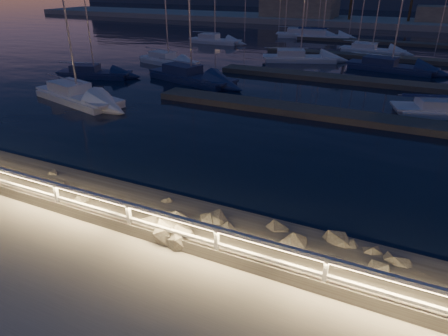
{
  "coord_description": "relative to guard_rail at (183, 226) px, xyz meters",
  "views": [
    {
      "loc": [
        5.12,
        -8.08,
        7.13
      ],
      "look_at": [
        -0.7,
        4.0,
        0.77
      ],
      "focal_mm": 32.0,
      "sensor_mm": 36.0,
      "label": 1
    }
  ],
  "objects": [
    {
      "name": "sailboat_f",
      "position": [
        -11.83,
        20.66,
        -0.91
      ],
      "size": [
        8.63,
        4.57,
        14.17
      ],
      "rotation": [
        0.0,
        0.0,
        -0.28
      ],
      "color": "#1B264E",
      "rests_on": "ground"
    },
    {
      "name": "far_shore",
      "position": [
        -0.06,
        74.05,
        -0.48
      ],
      "size": [
        160.0,
        14.0,
        5.2
      ],
      "color": "#A39D93",
      "rests_on": "ground"
    },
    {
      "name": "harbor_water",
      "position": [
        0.07,
        31.22,
        -1.74
      ],
      "size": [
        400.0,
        440.0,
        0.6
      ],
      "color": "black",
      "rests_on": "ground"
    },
    {
      "name": "riprap",
      "position": [
        -3.32,
        1.53,
        -1.0
      ],
      "size": [
        34.9,
        2.78,
        1.33
      ],
      "color": "slate",
      "rests_on": "ground"
    },
    {
      "name": "ground",
      "position": [
        0.07,
        0.0,
        -0.77
      ],
      "size": [
        400.0,
        400.0,
        0.0
      ],
      "primitive_type": "plane",
      "color": "#A39D93",
      "rests_on": "ground"
    },
    {
      "name": "sailboat_g",
      "position": [
        2.69,
        32.38,
        -0.95
      ],
      "size": [
        8.26,
        3.7,
        13.56
      ],
      "rotation": [
        0.0,
        0.0,
        -0.17
      ],
      "color": "#1B264E",
      "rests_on": "ground"
    },
    {
      "name": "sailboat_j",
      "position": [
        -6.18,
        33.15,
        -0.94
      ],
      "size": [
        7.91,
        4.72,
        13.05
      ],
      "rotation": [
        0.0,
        0.0,
        0.36
      ],
      "color": "silver",
      "rests_on": "ground"
    },
    {
      "name": "sailboat_a",
      "position": [
        -20.1,
        18.22,
        -0.97
      ],
      "size": [
        6.49,
        3.71,
        10.74
      ],
      "rotation": [
        0.0,
        0.0,
        0.33
      ],
      "color": "#1B264E",
      "rests_on": "ground"
    },
    {
      "name": "sailboat_n",
      "position": [
        -10.76,
        51.63,
        -0.92
      ],
      "size": [
        8.51,
        4.0,
        14.0
      ],
      "rotation": [
        0.0,
        0.0,
        0.2
      ],
      "color": "silver",
      "rests_on": "ground"
    },
    {
      "name": "sailboat_m",
      "position": [
        -7.98,
        50.84,
        -0.91
      ],
      "size": [
        7.98,
        3.7,
        13.2
      ],
      "rotation": [
        0.0,
        0.0,
        0.19
      ],
      "color": "silver",
      "rests_on": "ground"
    },
    {
      "name": "sailboat_e",
      "position": [
        -17.54,
        26.03,
        -0.94
      ],
      "size": [
        7.16,
        3.6,
        11.82
      ],
      "rotation": [
        0.0,
        0.0,
        -0.24
      ],
      "color": "silver",
      "rests_on": "ground"
    },
    {
      "name": "sailboat_i",
      "position": [
        -19.88,
        40.83,
        -0.94
      ],
      "size": [
        7.02,
        2.19,
        11.95
      ],
      "rotation": [
        0.0,
        0.0,
        -0.0
      ],
      "color": "silver",
      "rests_on": "ground"
    },
    {
      "name": "floating_docks",
      "position": [
        0.07,
        32.5,
        -1.17
      ],
      "size": [
        22.0,
        36.0,
        0.4
      ],
      "color": "#5D564D",
      "rests_on": "ground"
    },
    {
      "name": "guard_rail",
      "position": [
        0.0,
        0.0,
        0.0
      ],
      "size": [
        44.11,
        0.12,
        1.06
      ],
      "color": "white",
      "rests_on": "ground"
    },
    {
      "name": "sailboat_b",
      "position": [
        -15.95,
        12.05,
        -0.93
      ],
      "size": [
        8.16,
        4.14,
        13.4
      ],
      "rotation": [
        0.0,
        0.0,
        -0.25
      ],
      "color": "silver",
      "rests_on": "ground"
    },
    {
      "name": "sailboat_k",
      "position": [
        -0.17,
        41.88,
        -0.98
      ],
      "size": [
        7.3,
        2.96,
        12.04
      ],
      "rotation": [
        0.0,
        0.0,
        -0.12
      ],
      "color": "silver",
      "rests_on": "ground"
    }
  ]
}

